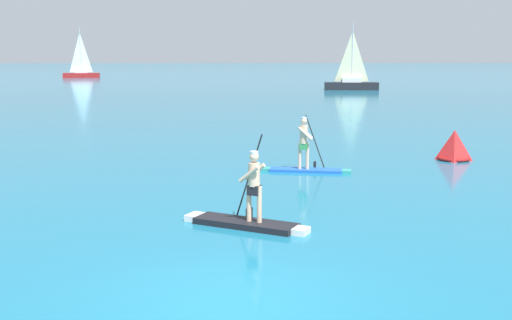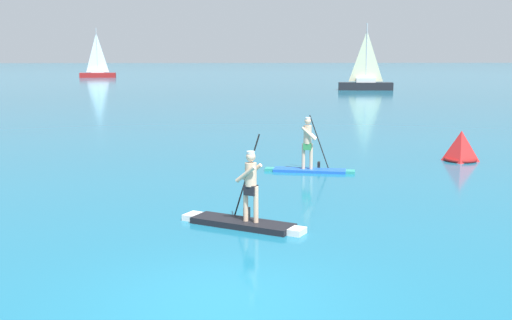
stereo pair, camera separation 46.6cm
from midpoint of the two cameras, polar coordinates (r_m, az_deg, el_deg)
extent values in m
plane|color=#196B8C|center=(10.27, -1.86, -12.54)|extent=(440.00, 440.00, 0.00)
cube|color=black|center=(14.35, -0.28, -5.72)|extent=(2.41, 1.80, 0.14)
cube|color=white|center=(15.02, -4.81, -5.06)|extent=(0.50, 0.57, 0.14)
cube|color=white|center=(13.79, 4.67, -6.40)|extent=(0.47, 0.51, 0.14)
cylinder|color=beige|center=(14.20, 0.01, -3.91)|extent=(0.11, 0.11, 0.82)
cylinder|color=beige|center=(14.08, 0.95, -4.02)|extent=(0.11, 0.11, 0.82)
cube|color=black|center=(14.07, 0.48, -2.71)|extent=(0.34, 0.32, 0.22)
cylinder|color=beige|center=(14.00, 0.48, -1.31)|extent=(0.26, 0.26, 0.52)
sphere|color=beige|center=(13.93, 0.48, 0.29)|extent=(0.21, 0.21, 0.21)
cylinder|color=white|center=(13.91, 0.49, 0.68)|extent=(0.18, 0.18, 0.06)
cylinder|color=beige|center=(13.88, 0.01, -1.27)|extent=(0.47, 0.35, 0.45)
cylinder|color=beige|center=(14.15, 0.59, -1.07)|extent=(0.47, 0.35, 0.45)
cylinder|color=black|center=(14.57, 0.07, -1.43)|extent=(0.60, 0.37, 1.99)
cube|color=black|center=(14.77, 0.07, -4.92)|extent=(0.17, 0.21, 0.32)
cube|color=blue|center=(20.92, 5.47, -0.94)|extent=(2.44, 1.10, 0.09)
cube|color=teal|center=(20.85, 9.11, -1.05)|extent=(0.38, 0.48, 0.09)
cube|color=teal|center=(21.07, 1.87, -0.82)|extent=(0.37, 0.42, 0.09)
cylinder|color=beige|center=(20.83, 5.61, 0.32)|extent=(0.11, 0.11, 0.84)
cylinder|color=beige|center=(20.85, 4.92, 0.34)|extent=(0.11, 0.11, 0.84)
cube|color=#338C4C|center=(20.79, 5.28, 1.23)|extent=(0.30, 0.27, 0.22)
cylinder|color=beige|center=(20.74, 5.30, 2.30)|extent=(0.26, 0.26, 0.60)
sphere|color=beige|center=(20.69, 5.32, 3.49)|extent=(0.21, 0.21, 0.21)
cylinder|color=white|center=(20.68, 5.32, 3.76)|extent=(0.18, 0.18, 0.06)
cylinder|color=beige|center=(20.88, 5.47, 2.48)|extent=(0.49, 0.19, 0.47)
cylinder|color=beige|center=(20.58, 5.40, 2.37)|extent=(0.49, 0.19, 0.47)
cylinder|color=black|center=(21.15, 6.32, 1.62)|extent=(0.67, 0.18, 1.79)
cube|color=black|center=(21.28, 6.28, -0.60)|extent=(0.12, 0.21, 0.32)
pyramid|color=red|center=(24.04, 18.47, 1.21)|extent=(1.21, 1.21, 1.10)
torus|color=maroon|center=(24.11, 18.40, 0.06)|extent=(1.17, 1.17, 0.12)
cube|color=#A51E1E|center=(100.97, -13.89, 7.41)|extent=(5.45, 1.61, 0.73)
cylinder|color=#B2B2B7|center=(100.91, -13.98, 9.54)|extent=(0.12, 0.12, 6.78)
pyramid|color=white|center=(100.91, -13.97, 9.36)|extent=(2.39, 0.53, 5.95)
cube|color=silver|center=(100.95, -13.91, 7.74)|extent=(1.99, 0.99, 0.44)
cube|color=black|center=(66.78, 10.01, 6.54)|extent=(5.61, 1.88, 0.79)
cylinder|color=#B2B2B7|center=(66.69, 10.10, 9.45)|extent=(0.12, 0.12, 6.00)
pyramid|color=beige|center=(66.69, 10.09, 9.18)|extent=(2.45, 0.51, 5.16)
cube|color=silver|center=(66.75, 10.03, 7.08)|extent=(2.07, 1.11, 0.47)
camera|label=1|loc=(0.23, -89.19, 0.14)|focal=44.53mm
camera|label=2|loc=(0.23, 90.81, -0.14)|focal=44.53mm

